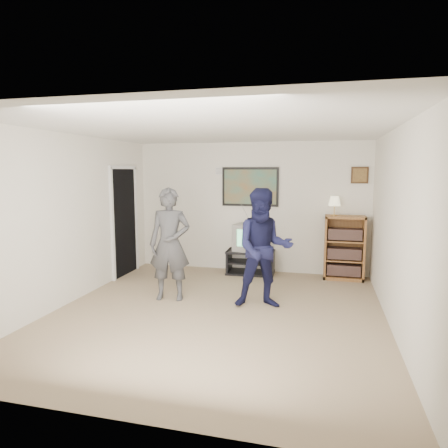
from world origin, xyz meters
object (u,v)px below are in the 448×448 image
at_px(media_stand, 251,262).
at_px(bookshelf, 344,248).
at_px(person_short, 264,248).
at_px(crt_television, 251,237).
at_px(person_tall, 170,244).

bearing_deg(media_stand, bookshelf, -0.75).
distance_m(bookshelf, person_short, 2.22).
distance_m(media_stand, crt_television, 0.48).
relative_size(crt_television, bookshelf, 0.52).
xyz_separation_m(person_tall, person_short, (1.44, -0.01, 0.00)).
relative_size(media_stand, person_tall, 0.54).
bearing_deg(crt_television, media_stand, -171.15).
height_order(crt_television, person_tall, person_tall).
bearing_deg(person_tall, crt_television, 53.05).
xyz_separation_m(media_stand, bookshelf, (1.71, 0.05, 0.35)).
relative_size(bookshelf, person_short, 0.67).
xyz_separation_m(media_stand, crt_television, (0.01, 0.00, 0.48)).
bearing_deg(media_stand, crt_television, -2.43).
bearing_deg(bookshelf, media_stand, -178.32).
distance_m(media_stand, person_tall, 2.11).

